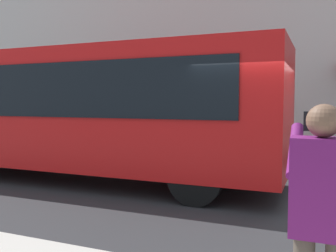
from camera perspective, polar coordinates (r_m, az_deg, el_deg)
ground_plane at (r=7.34m, az=15.56°, el=-11.07°), size 60.00×60.00×0.00m
red_bus at (r=8.89m, az=-12.21°, el=2.54°), size 9.05×2.54×3.08m
pedestrian_photographer at (r=2.70m, az=22.67°, el=-12.06°), size 0.53×0.52×1.70m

